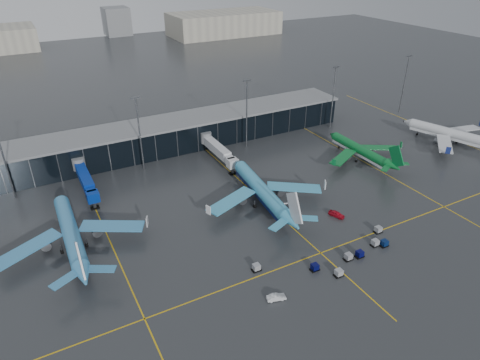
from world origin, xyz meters
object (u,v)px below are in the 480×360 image
baggage_carts (346,254)px  service_van_white (276,297)px  service_van_red (337,214)px  airliner_aer_lingus (360,144)px  airliner_ba (452,128)px  airliner_arkefly (68,224)px  mobile_airstair (283,209)px  airliner_klm_near (261,182)px

baggage_carts → service_van_white: bearing=-169.4°
service_van_red → service_van_white: size_ratio=1.10×
airliner_aer_lingus → airliner_ba: 40.13m
baggage_carts → service_van_red: size_ratio=8.26×
airliner_arkefly → mobile_airstair: size_ratio=11.76×
airliner_ba → mobile_airstair: bearing=168.3°
baggage_carts → service_van_white: (-22.87, -4.27, -0.07)m
mobile_airstair → airliner_klm_near: bearing=129.5°
airliner_aer_lingus → baggage_carts: bearing=-134.6°
airliner_arkefly → airliner_klm_near: bearing=-4.4°
airliner_ba → airliner_klm_near: bearing=163.2°
baggage_carts → airliner_aer_lingus: bearing=45.0°
airliner_arkefly → airliner_aer_lingus: 98.55m
airliner_ba → service_van_white: size_ratio=10.01×
airliner_arkefly → airliner_ba: size_ratio=1.03×
baggage_carts → service_van_white: baggage_carts is taller
airliner_arkefly → airliner_ba: (138.08, -2.28, -0.19)m
mobile_airstair → airliner_ba: bearing=22.5°
airliner_ba → service_van_red: bearing=176.8°
airliner_klm_near → airliner_aer_lingus: size_ratio=1.19×
service_van_white → mobile_airstair: bearing=-20.8°
airliner_aer_lingus → mobile_airstair: bearing=-159.0°
service_van_red → baggage_carts: bearing=-142.7°
mobile_airstair → service_van_red: bearing=-23.6°
airliner_ba → baggage_carts: (-79.94, -34.04, -5.70)m
airliner_klm_near → baggage_carts: bearing=-74.3°
airliner_klm_near → airliner_aer_lingus: 46.51m
airliner_arkefly → airliner_klm_near: airliner_klm_near is taller
airliner_klm_near → airliner_aer_lingus: (45.67, 8.74, -1.08)m
airliner_aer_lingus → airliner_klm_near: bearing=-168.7°
airliner_ba → baggage_carts: 87.07m
airliner_klm_near → service_van_red: 23.07m
airliner_arkefly → service_van_red: bearing=-16.9°
airliner_aer_lingus → baggage_carts: 57.25m
airliner_aer_lingus → airliner_arkefly: bearing=-177.2°
mobile_airstair → baggage_carts: bearing=-69.1°
airliner_klm_near → mobile_airstair: (3.16, -7.21, -5.89)m
airliner_arkefly → mobile_airstair: bearing=-11.3°
service_van_white → airliner_arkefly: bearing=56.0°
airliner_aer_lingus → mobile_airstair: size_ratio=9.87×
airliner_ba → baggage_carts: size_ratio=1.10×
airliner_aer_lingus → baggage_carts: airliner_aer_lingus is taller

